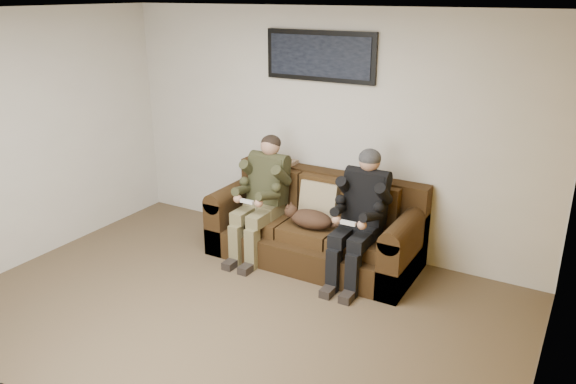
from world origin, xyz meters
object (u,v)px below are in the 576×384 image
Objects in this scene: sofa at (317,228)px; framed_poster at (320,56)px; person_right at (361,209)px; cat at (309,218)px; person_left at (263,190)px.

sofa is 1.76× the size of framed_poster.
cat is at bearing -175.49° from person_right.
person_right is at bearing -36.68° from framed_poster.
person_right is 0.58m from cat.
sofa is 0.71m from person_right.
framed_poster is at bearing 143.32° from person_right.
cat is (0.02, -0.23, 0.20)m from sofa.
person_right is 1.98× the size of cat.
sofa is 1.70× the size of person_left.
sofa reaches higher than cat.
sofa is at bearing 162.03° from person_right.
framed_poster is (0.37, 0.57, 1.37)m from person_left.
sofa is 0.71m from person_left.
cat is 0.53× the size of framed_poster.
person_right reaches higher than person_left.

